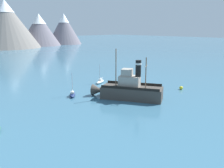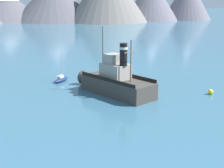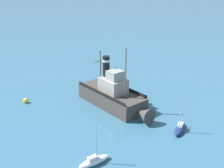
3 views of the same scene
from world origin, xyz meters
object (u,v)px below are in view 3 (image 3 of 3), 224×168
Objects in this scene: old_tugboat at (114,96)px; sailboat_navy at (180,128)px; sailboat_white at (94,161)px; mooring_buoy at (26,101)px.

sailboat_navy is at bearing 128.04° from old_tugboat.
old_tugboat is at bearing -109.03° from sailboat_white.
sailboat_white is at bearing 116.54° from mooring_buoy.
sailboat_white is 6.10× the size of mooring_buoy.
old_tugboat is 11.74m from sailboat_navy.
sailboat_navy is at bearing 148.16° from mooring_buoy.
old_tugboat reaches higher than sailboat_navy.
sailboat_navy is at bearing -157.93° from sailboat_white.
sailboat_navy reaches higher than mooring_buoy.
old_tugboat is 14.39m from mooring_buoy.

